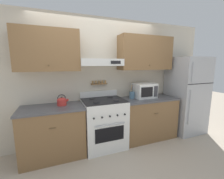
% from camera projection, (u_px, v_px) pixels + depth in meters
% --- Properties ---
extents(ground_plane, '(16.00, 16.00, 0.00)m').
position_uv_depth(ground_plane, '(109.00, 154.00, 2.74)').
color(ground_plane, '#B2A38E').
extents(wall_back, '(5.20, 0.46, 2.55)m').
position_uv_depth(wall_back, '(100.00, 72.00, 3.06)').
color(wall_back, beige).
rests_on(wall_back, ground_plane).
extents(counter_left, '(1.06, 0.65, 0.90)m').
position_uv_depth(counter_left, '(53.00, 132.00, 2.63)').
color(counter_left, brown).
rests_on(counter_left, ground_plane).
extents(counter_right, '(1.23, 0.65, 0.90)m').
position_uv_depth(counter_right, '(147.00, 117.00, 3.33)').
color(counter_right, brown).
rests_on(counter_right, ground_plane).
extents(stove_range, '(0.79, 0.69, 1.07)m').
position_uv_depth(stove_range, '(104.00, 123.00, 2.94)').
color(stove_range, white).
rests_on(stove_range, ground_plane).
extents(refrigerator, '(0.77, 0.75, 1.78)m').
position_uv_depth(refrigerator, '(186.00, 95.00, 3.59)').
color(refrigerator, '#ADAFB5').
rests_on(refrigerator, ground_plane).
extents(tea_kettle, '(0.21, 0.16, 0.20)m').
position_uv_depth(tea_kettle, '(62.00, 101.00, 2.67)').
color(tea_kettle, red).
rests_on(tea_kettle, counter_left).
extents(microwave, '(0.46, 0.40, 0.32)m').
position_uv_depth(microwave, '(144.00, 90.00, 3.29)').
color(microwave, white).
rests_on(microwave, counter_right).
extents(utensil_crock, '(0.11, 0.11, 0.31)m').
position_uv_depth(utensil_crock, '(132.00, 95.00, 3.18)').
color(utensil_crock, slate).
rests_on(utensil_crock, counter_right).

